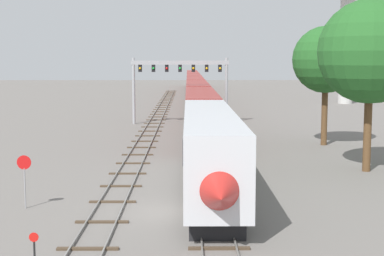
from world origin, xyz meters
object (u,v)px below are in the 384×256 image
signal_gantry (180,75)px  stop_sign (24,174)px  trackside_tree_left (370,52)px  passenger_train (195,90)px  trackside_tree_mid (326,60)px

signal_gantry → stop_sign: 41.95m
trackside_tree_left → stop_sign: bearing=-154.5°
passenger_train → trackside_tree_left: trackside_tree_left is taller
trackside_tree_left → trackside_tree_mid: bearing=90.1°
passenger_train → trackside_tree_left: (11.45, -62.16, 5.86)m
passenger_train → signal_gantry: bearing=-94.1°
stop_sign → passenger_train: bearing=82.1°
stop_sign → trackside_tree_left: 24.66m
passenger_train → stop_sign: 73.07m
passenger_train → trackside_tree_mid: size_ratio=14.37×
trackside_tree_left → trackside_tree_mid: trackside_tree_left is taller
signal_gantry → passenger_train: bearing=85.9°
passenger_train → trackside_tree_mid: (11.42, -49.41, 5.29)m
passenger_train → stop_sign: size_ratio=55.06×
trackside_tree_mid → signal_gantry: bearing=127.1°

